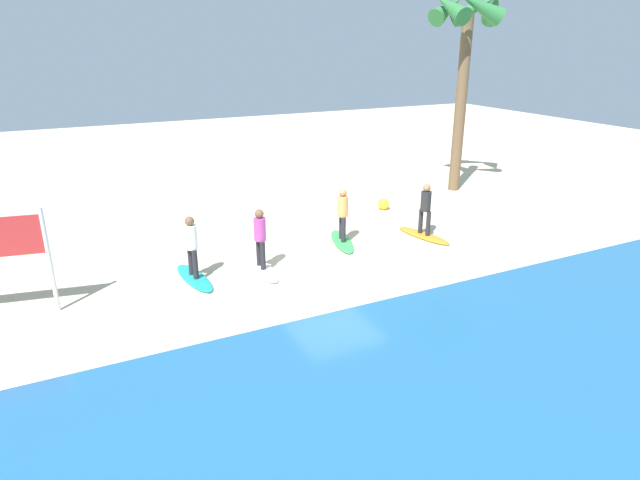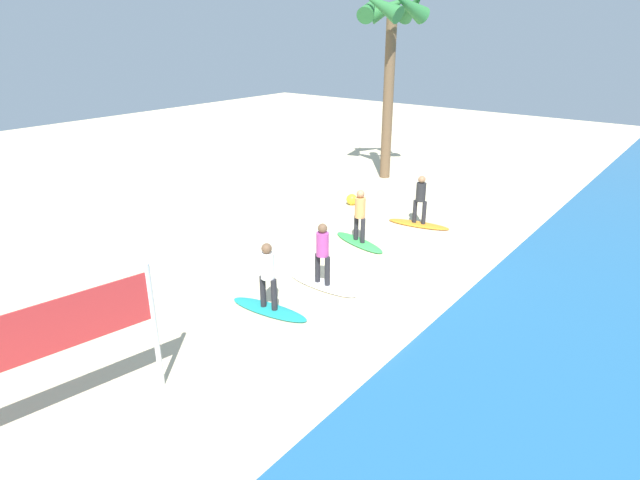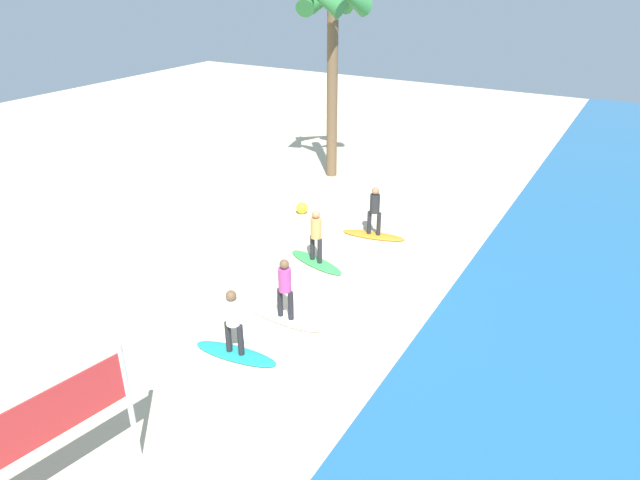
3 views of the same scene
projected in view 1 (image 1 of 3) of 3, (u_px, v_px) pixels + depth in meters
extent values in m
plane|color=beige|center=(334.00, 258.00, 15.75)|extent=(60.00, 60.00, 0.00)
ellipsoid|color=orange|center=(424.00, 235.00, 17.44)|extent=(0.94, 2.17, 0.09)
cylinder|color=#232328|center=(428.00, 224.00, 17.17)|extent=(0.14, 0.14, 0.78)
cylinder|color=#232328|center=(421.00, 221.00, 17.41)|extent=(0.14, 0.14, 0.78)
cylinder|color=#262628|center=(426.00, 201.00, 17.05)|extent=(0.32, 0.32, 0.62)
sphere|color=#9E704C|center=(427.00, 188.00, 16.90)|extent=(0.24, 0.24, 0.24)
ellipsoid|color=green|center=(342.00, 241.00, 16.93)|extent=(1.13, 2.17, 0.09)
cylinder|color=#232328|center=(343.00, 230.00, 16.63)|extent=(0.14, 0.14, 0.78)
cylinder|color=#232328|center=(341.00, 226.00, 16.93)|extent=(0.14, 0.14, 0.78)
cylinder|color=#E58C4C|center=(343.00, 206.00, 16.54)|extent=(0.32, 0.32, 0.62)
sphere|color=#9E704C|center=(343.00, 192.00, 16.39)|extent=(0.24, 0.24, 0.24)
ellipsoid|color=white|center=(261.00, 268.00, 14.94)|extent=(0.59, 2.11, 0.09)
cylinder|color=#232328|center=(263.00, 256.00, 14.65)|extent=(0.14, 0.14, 0.78)
cylinder|color=#232328|center=(259.00, 252.00, 14.92)|extent=(0.14, 0.14, 0.78)
cylinder|color=#B74293|center=(260.00, 229.00, 14.54)|extent=(0.32, 0.32, 0.62)
sphere|color=brown|center=(259.00, 214.00, 14.40)|extent=(0.24, 0.24, 0.24)
ellipsoid|color=teal|center=(194.00, 278.00, 14.36)|extent=(0.80, 2.15, 0.09)
cylinder|color=#232328|center=(195.00, 264.00, 14.08)|extent=(0.14, 0.14, 0.78)
cylinder|color=#232328|center=(191.00, 260.00, 14.33)|extent=(0.14, 0.14, 0.78)
cylinder|color=white|center=(191.00, 237.00, 13.97)|extent=(0.32, 0.32, 0.62)
sphere|color=brown|center=(189.00, 221.00, 13.82)|extent=(0.24, 0.24, 0.24)
cylinder|color=silver|center=(50.00, 261.00, 12.30)|extent=(0.10, 0.10, 2.50)
cylinder|color=brown|center=(460.00, 107.00, 21.75)|extent=(0.44, 0.44, 6.79)
cone|color=#2D7538|center=(450.00, 7.00, 20.11)|extent=(0.70, 1.93, 1.40)
cone|color=#2D7538|center=(479.00, 6.00, 19.65)|extent=(2.05, 1.26, 1.40)
cone|color=#2D7538|center=(494.00, 7.00, 20.35)|extent=(1.70, 1.97, 1.40)
cone|color=#2D7538|center=(475.00, 8.00, 21.23)|extent=(1.70, 1.97, 1.40)
cone|color=#2D7538|center=(449.00, 8.00, 21.09)|extent=(2.05, 1.26, 1.40)
sphere|color=yellow|center=(383.00, 204.00, 20.16)|extent=(0.41, 0.41, 0.41)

